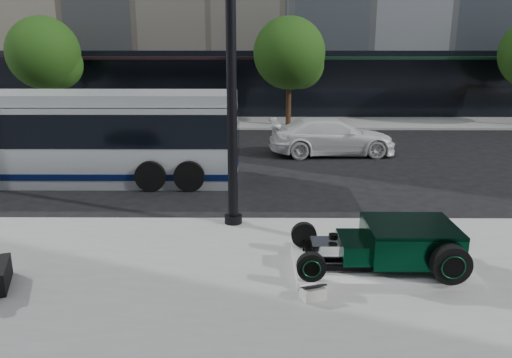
{
  "coord_description": "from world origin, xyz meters",
  "views": [
    {
      "loc": [
        -0.58,
        -14.09,
        4.49
      ],
      "look_at": [
        -0.66,
        -2.15,
        1.2
      ],
      "focal_mm": 35.0,
      "sensor_mm": 36.0,
      "label": 1
    }
  ],
  "objects_px": {
    "lamppost": "(231,73)",
    "white_sedan": "(332,137)",
    "hot_rod": "(398,242)",
    "transit_bus": "(55,136)"
  },
  "relations": [
    {
      "from": "lamppost",
      "to": "white_sedan",
      "type": "xyz_separation_m",
      "value": [
        3.63,
        8.43,
        -3.04
      ]
    },
    {
      "from": "hot_rod",
      "to": "transit_bus",
      "type": "xyz_separation_m",
      "value": [
        -9.48,
        7.08,
        0.79
      ]
    },
    {
      "from": "hot_rod",
      "to": "white_sedan",
      "type": "xyz_separation_m",
      "value": [
        0.25,
        11.06,
        0.05
      ]
    },
    {
      "from": "white_sedan",
      "to": "lamppost",
      "type": "bearing_deg",
      "value": 152.66
    },
    {
      "from": "lamppost",
      "to": "hot_rod",
      "type": "bearing_deg",
      "value": -37.91
    },
    {
      "from": "hot_rod",
      "to": "transit_bus",
      "type": "relative_size",
      "value": 0.27
    },
    {
      "from": "hot_rod",
      "to": "lamppost",
      "type": "bearing_deg",
      "value": 142.09
    },
    {
      "from": "transit_bus",
      "to": "white_sedan",
      "type": "xyz_separation_m",
      "value": [
        9.74,
        3.98,
        -0.74
      ]
    },
    {
      "from": "lamppost",
      "to": "transit_bus",
      "type": "distance_m",
      "value": 7.9
    },
    {
      "from": "transit_bus",
      "to": "white_sedan",
      "type": "distance_m",
      "value": 10.54
    }
  ]
}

